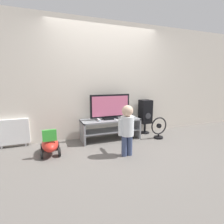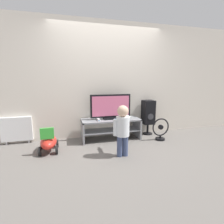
{
  "view_description": "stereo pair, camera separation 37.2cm",
  "coord_description": "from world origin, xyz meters",
  "views": [
    {
      "loc": [
        -1.32,
        -3.28,
        1.31
      ],
      "look_at": [
        0.0,
        0.14,
        0.64
      ],
      "focal_mm": 28.0,
      "sensor_mm": 36.0,
      "label": 1
    },
    {
      "loc": [
        -0.96,
        -3.4,
        1.31
      ],
      "look_at": [
        0.0,
        0.14,
        0.64
      ],
      "focal_mm": 28.0,
      "sensor_mm": 36.0,
      "label": 2
    }
  ],
  "objects": [
    {
      "name": "ground_plane",
      "position": [
        0.0,
        0.0,
        0.0
      ],
      "size": [
        16.0,
        16.0,
        0.0
      ],
      "primitive_type": "plane",
      "color": "slate"
    },
    {
      "name": "wall_back",
      "position": [
        0.0,
        0.55,
        1.3
      ],
      "size": [
        10.0,
        0.06,
        2.6
      ],
      "color": "silver",
      "rests_on": "ground_plane"
    },
    {
      "name": "tv_stand",
      "position": [
        0.0,
        0.24,
        0.31
      ],
      "size": [
        1.29,
        0.47,
        0.46
      ],
      "color": "gray",
      "rests_on": "ground_plane"
    },
    {
      "name": "television",
      "position": [
        0.0,
        0.26,
        0.73
      ],
      "size": [
        0.9,
        0.2,
        0.54
      ],
      "color": "black",
      "rests_on": "tv_stand"
    },
    {
      "name": "game_console",
      "position": [
        -0.29,
        0.18,
        0.48
      ],
      "size": [
        0.05,
        0.19,
        0.04
      ],
      "color": "white",
      "rests_on": "tv_stand"
    },
    {
      "name": "remote_primary",
      "position": [
        0.29,
        0.09,
        0.47
      ],
      "size": [
        0.1,
        0.13,
        0.03
      ],
      "color": "white",
      "rests_on": "tv_stand"
    },
    {
      "name": "remote_secondary",
      "position": [
        0.08,
        0.13,
        0.47
      ],
      "size": [
        0.06,
        0.13,
        0.03
      ],
      "color": "white",
      "rests_on": "tv_stand"
    },
    {
      "name": "child",
      "position": [
        -0.03,
        -0.66,
        0.53
      ],
      "size": [
        0.34,
        0.5,
        0.9
      ],
      "color": "#3F4C72",
      "rests_on": "ground_plane"
    },
    {
      "name": "speaker_tower",
      "position": [
        0.97,
        0.37,
        0.52
      ],
      "size": [
        0.26,
        0.27,
        0.83
      ],
      "color": "black",
      "rests_on": "ground_plane"
    },
    {
      "name": "floor_fan",
      "position": [
        1.05,
        -0.1,
        0.22
      ],
      "size": [
        0.4,
        0.2,
        0.49
      ],
      "color": "black",
      "rests_on": "ground_plane"
    },
    {
      "name": "ride_on_toy",
      "position": [
        -1.29,
        -0.12,
        0.19
      ],
      "size": [
        0.32,
        0.59,
        0.49
      ],
      "color": "red",
      "rests_on": "ground_plane"
    },
    {
      "name": "radiator",
      "position": [
        -1.95,
        0.48,
        0.31
      ],
      "size": [
        0.6,
        0.08,
        0.56
      ],
      "color": "white",
      "rests_on": "ground_plane"
    }
  ]
}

